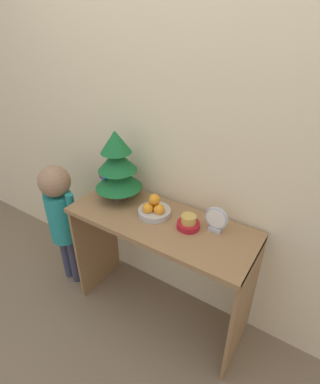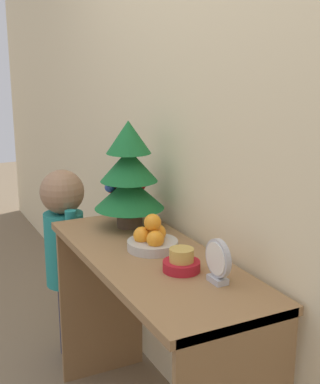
# 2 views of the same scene
# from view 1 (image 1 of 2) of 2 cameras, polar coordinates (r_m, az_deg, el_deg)

# --- Properties ---
(ground_plane) EXTENTS (12.00, 12.00, 0.00)m
(ground_plane) POSITION_cam_1_polar(r_m,az_deg,el_deg) (2.16, -3.50, -25.46)
(ground_plane) COLOR #7A664C
(back_wall) EXTENTS (7.00, 0.05, 2.50)m
(back_wall) POSITION_cam_1_polar(r_m,az_deg,el_deg) (1.69, 4.98, 12.05)
(back_wall) COLOR beige
(back_wall) RESTS_ON ground_plane
(console_table) EXTENTS (1.10, 0.44, 0.78)m
(console_table) POSITION_cam_1_polar(r_m,az_deg,el_deg) (1.83, 0.00, -10.23)
(console_table) COLOR olive
(console_table) RESTS_ON ground_plane
(mini_tree) EXTENTS (0.29, 0.29, 0.45)m
(mini_tree) POSITION_cam_1_polar(r_m,az_deg,el_deg) (1.82, -8.17, 4.92)
(mini_tree) COLOR #4C3828
(mini_tree) RESTS_ON console_table
(fruit_bowl) EXTENTS (0.19, 0.19, 0.14)m
(fruit_bowl) POSITION_cam_1_polar(r_m,az_deg,el_deg) (1.73, -1.12, -3.23)
(fruit_bowl) COLOR #B7B2A8
(fruit_bowl) RESTS_ON console_table
(singing_bowl) EXTENTS (0.13, 0.13, 0.08)m
(singing_bowl) POSITION_cam_1_polar(r_m,az_deg,el_deg) (1.64, 5.44, -5.90)
(singing_bowl) COLOR #AD1923
(singing_bowl) RESTS_ON console_table
(desk_clock) EXTENTS (0.12, 0.04, 0.14)m
(desk_clock) POSITION_cam_1_polar(r_m,az_deg,el_deg) (1.62, 10.66, -5.24)
(desk_clock) COLOR #B2B2B7
(desk_clock) RESTS_ON console_table
(child_figure) EXTENTS (0.29, 0.21, 0.97)m
(child_figure) POSITION_cam_1_polar(r_m,az_deg,el_deg) (2.16, -18.43, -3.50)
(child_figure) COLOR #38384C
(child_figure) RESTS_ON ground_plane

